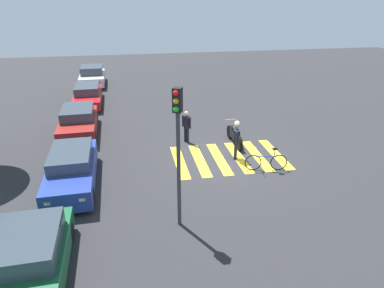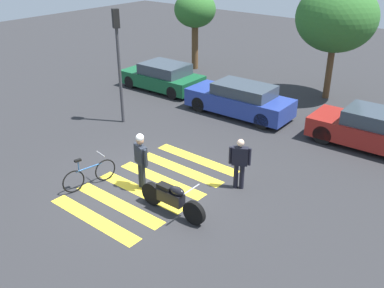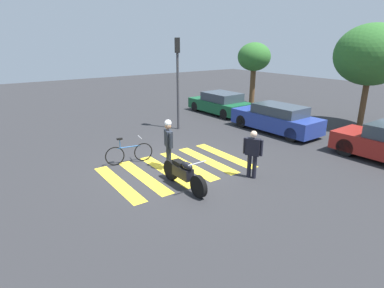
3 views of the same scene
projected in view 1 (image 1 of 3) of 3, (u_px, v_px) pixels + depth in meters
name	position (u px, v px, depth m)	size (l,w,h in m)	color
ground_plane	(229.00, 158.00, 15.63)	(60.00, 60.00, 0.00)	#2B2B2D
police_motorcycle	(234.00, 135.00, 16.88)	(2.19, 0.62, 1.05)	black
leaning_bicycle	(266.00, 162.00, 14.38)	(0.48, 1.76, 1.01)	black
officer_on_foot	(187.00, 125.00, 16.92)	(0.59, 0.40, 1.62)	black
officer_by_motorcycle	(236.00, 137.00, 15.15)	(0.65, 0.34, 1.80)	#1E232D
crosswalk_stripes	(229.00, 158.00, 15.63)	(3.27, 4.95, 0.01)	yellow
car_green_compact	(27.00, 260.00, 8.76)	(4.13, 2.01, 1.31)	black
car_blue_hatchback	(72.00, 169.00, 13.21)	(4.61, 1.82, 1.38)	black
car_maroon_wagon	(78.00, 122.00, 18.03)	(4.33, 1.91, 1.40)	black
car_red_convertible	(88.00, 95.00, 22.98)	(4.64, 1.86, 1.27)	black
car_white_van	(92.00, 76.00, 27.80)	(4.14, 2.01, 1.48)	black
traffic_light_pole	(178.00, 139.00, 9.94)	(0.36, 0.32, 4.50)	#38383D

